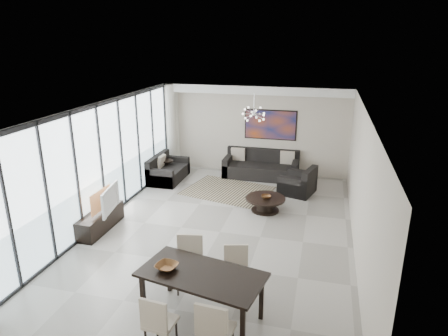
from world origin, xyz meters
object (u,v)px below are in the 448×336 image
(sofa_main, at_px, (261,168))
(television, at_px, (106,199))
(tv_console, at_px, (101,220))
(coffee_table, at_px, (265,203))
(dining_table, at_px, (202,278))

(sofa_main, distance_m, television, 5.44)
(tv_console, relative_size, television, 1.46)
(coffee_table, xyz_separation_m, dining_table, (-0.35, -4.40, 0.53))
(tv_console, bearing_deg, dining_table, -36.11)
(coffee_table, xyz_separation_m, tv_console, (-3.60, -2.03, 0.03))
(television, bearing_deg, dining_table, -138.33)
(sofa_main, bearing_deg, television, -122.39)
(coffee_table, height_order, tv_console, tv_console)
(sofa_main, height_order, dining_table, sofa_main)
(sofa_main, relative_size, dining_table, 1.12)
(television, bearing_deg, coffee_table, -70.31)
(television, relative_size, dining_table, 0.48)
(coffee_table, distance_m, television, 4.00)
(sofa_main, height_order, tv_console, sofa_main)
(tv_console, height_order, dining_table, dining_table)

